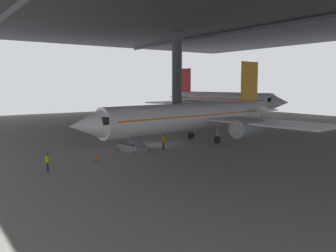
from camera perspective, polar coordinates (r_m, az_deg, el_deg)
name	(u,v)px	position (r m, az deg, el deg)	size (l,w,h in m)	color
ground_plane	(158,146)	(41.83, -1.55, -3.18)	(110.00, 110.00, 0.00)	gray
airplane_main	(194,117)	(43.77, 4.15, 1.52)	(31.43, 32.40, 10.32)	white
boarding_stairs	(131,145)	(38.64, -5.86, -2.96)	(4.09, 1.87, 4.42)	slate
crew_worker_near_nose	(47,161)	(30.91, -18.70, -5.36)	(0.50, 0.36, 1.56)	#232838
crew_worker_by_stairs	(164,141)	(39.13, -0.71, -2.39)	(0.36, 0.50, 1.73)	#232838
airplane_distant	(220,100)	(88.50, 8.34, 4.16)	(36.58, 35.43, 11.44)	white
traffic_cone_orange	(96,158)	(34.06, -11.39, -5.07)	(0.36, 0.36, 0.60)	black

